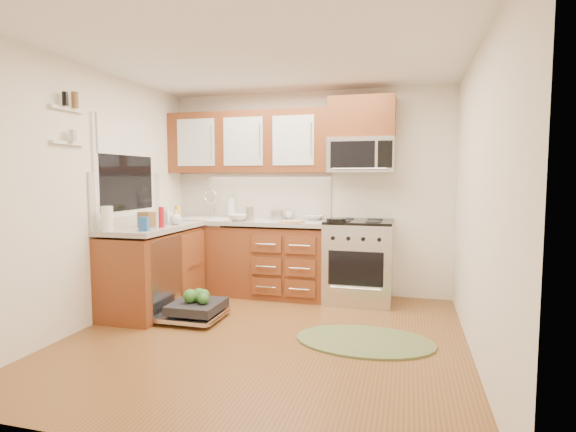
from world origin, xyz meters
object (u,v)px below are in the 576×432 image
(range, at_px, (359,261))
(microwave, at_px, (361,155))
(upper_cabinets, at_px, (248,143))
(cup, at_px, (288,215))
(dishwasher, at_px, (194,310))
(rug, at_px, (365,341))
(sink, at_px, (205,228))
(stock_pot, at_px, (277,215))
(bowl_b, at_px, (238,218))
(paper_towel_roll, at_px, (107,219))
(skillet, at_px, (336,220))
(cutting_board, at_px, (292,222))
(bowl_a, at_px, (313,218))

(range, distance_m, microwave, 1.23)
(upper_cabinets, relative_size, cup, 16.86)
(dishwasher, bearing_deg, rug, -5.62)
(rug, distance_m, cup, 2.11)
(upper_cabinets, distance_m, range, 1.99)
(sink, xyz_separation_m, stock_pot, (0.91, 0.14, 0.18))
(range, distance_m, bowl_b, 1.51)
(paper_towel_roll, xyz_separation_m, cup, (1.37, 1.67, -0.07))
(upper_cabinets, relative_size, stock_pot, 10.81)
(rug, relative_size, skillet, 5.59)
(sink, relative_size, cutting_board, 2.39)
(stock_pot, xyz_separation_m, paper_towel_roll, (-1.26, -1.58, 0.06))
(cutting_board, bearing_deg, cup, 110.34)
(bowl_a, bearing_deg, skillet, -50.64)
(upper_cabinets, distance_m, sink, 1.21)
(bowl_b, bearing_deg, skillet, -3.38)
(rug, distance_m, bowl_b, 2.18)
(rug, relative_size, cutting_board, 4.69)
(dishwasher, distance_m, bowl_b, 1.29)
(stock_pot, bearing_deg, dishwasher, -112.30)
(dishwasher, relative_size, rug, 0.57)
(rug, height_order, bowl_a, bowl_a)
(range, distance_m, rug, 1.40)
(range, xyz_separation_m, rug, (0.20, -1.30, -0.46))
(skillet, bearing_deg, rug, -67.89)
(range, relative_size, bowl_b, 3.92)
(range, relative_size, sink, 1.53)
(microwave, relative_size, dishwasher, 1.09)
(sink, relative_size, rug, 0.51)
(skillet, relative_size, stock_pot, 1.15)
(microwave, relative_size, cutting_board, 2.93)
(rug, relative_size, paper_towel_roll, 5.04)
(sink, height_order, bowl_b, bowl_b)
(sink, xyz_separation_m, dishwasher, (0.39, -1.12, -0.70))
(upper_cabinets, bearing_deg, bowl_a, 1.73)
(paper_towel_roll, distance_m, bowl_a, 2.35)
(upper_cabinets, bearing_deg, cup, 8.60)
(range, height_order, cutting_board, range)
(microwave, height_order, sink, microwave)
(range, relative_size, dishwasher, 1.36)
(rug, bearing_deg, paper_towel_roll, -176.55)
(skillet, relative_size, cutting_board, 0.84)
(upper_cabinets, height_order, bowl_b, upper_cabinets)
(sink, height_order, rug, sink)
(range, xyz_separation_m, stock_pot, (-1.02, 0.13, 0.51))
(cutting_board, xyz_separation_m, bowl_b, (-0.67, 0.03, 0.03))
(skillet, height_order, bowl_a, skillet)
(rug, relative_size, cup, 10.02)
(paper_towel_roll, bearing_deg, upper_cabinets, 61.25)
(paper_towel_roll, bearing_deg, cutting_board, 39.01)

